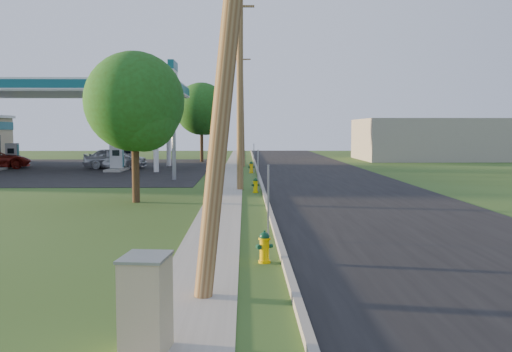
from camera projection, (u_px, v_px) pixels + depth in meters
The scene contains 24 objects.
ground_plane at pixel (264, 282), 10.92m from camera, with size 140.00×140.00×0.00m, color #2E4716.
road at pixel (377, 209), 20.97m from camera, with size 8.00×120.00×0.02m, color black.
curb at pixel (269, 208), 20.89m from camera, with size 0.15×120.00×0.15m, color gray.
sidewalk at pixel (221, 209), 20.86m from camera, with size 1.50×120.00×0.03m, color gray.
forecourt at pixel (36, 169), 42.50m from camera, with size 26.00×28.00×0.02m, color black.
utility_pole_near at pixel (231, 17), 9.52m from camera, with size 1.40×0.32×9.48m.
utility_pole_mid at pixel (240, 88), 27.45m from camera, with size 1.40×0.32×9.80m.
utility_pole_far at pixel (242, 106), 45.40m from camera, with size 1.40×0.32×9.50m.
sign_post_near at pixel (268, 203), 15.03m from camera, with size 0.05×0.04×2.00m, color gray.
sign_post_mid at pixel (258, 171), 26.79m from camera, with size 0.05×0.04×2.00m, color gray.
sign_post_far at pixel (254, 158), 38.95m from camera, with size 0.05×0.04×2.00m, color gray.
gas_canopy at pixel (60, 90), 42.06m from camera, with size 18.18×9.18×6.40m.
fuel_pump_ne at pixel (117, 161), 40.57m from camera, with size 1.20×3.20×1.90m.
fuel_pump_sw at pixel (12, 158), 44.38m from camera, with size 1.20×3.20×1.90m.
fuel_pump_se at pixel (128, 158), 44.56m from camera, with size 1.20×3.20×1.90m.
price_pylon at pixel (173, 86), 32.82m from camera, with size 0.34×2.04×6.85m.
distant_building at pixel (432, 139), 55.95m from camera, with size 14.00×10.00×4.00m, color gray.
tree_verge at pixel (137, 106), 22.63m from camera, with size 3.98×3.98×6.04m.
tree_lot at pixel (202, 111), 51.80m from camera, with size 4.77×4.77×7.23m.
hydrant_near at pixel (265, 247), 12.49m from camera, with size 0.37×0.33×0.72m.
hydrant_mid at pixel (255, 185), 26.51m from camera, with size 0.36×0.32×0.70m.
hydrant_far at pixel (251, 167), 38.62m from camera, with size 0.42×0.38×0.81m.
utility_cabinet at pixel (146, 305), 7.35m from camera, with size 0.66×0.82×1.31m.
car_silver at pixel (116, 158), 43.01m from camera, with size 1.88×4.66×1.59m, color silver.
Camera 1 is at (-0.37, -10.71, 2.91)m, focal length 40.00 mm.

